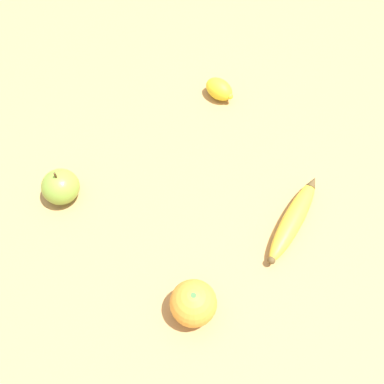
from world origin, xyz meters
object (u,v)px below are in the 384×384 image
(apple, at_px, (61,187))
(lemon, at_px, (219,89))
(orange, at_px, (193,303))
(banana, at_px, (293,219))

(apple, bearing_deg, lemon, 6.50)
(apple, distance_m, lemon, 0.43)
(orange, height_order, lemon, orange)
(lemon, bearing_deg, apple, -173.50)
(banana, bearing_deg, apple, 112.41)
(banana, relative_size, apple, 2.51)
(orange, xyz_separation_m, lemon, (0.34, 0.39, -0.02))
(banana, height_order, apple, apple)
(orange, relative_size, apple, 1.01)
(banana, xyz_separation_m, orange, (-0.26, -0.04, 0.02))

